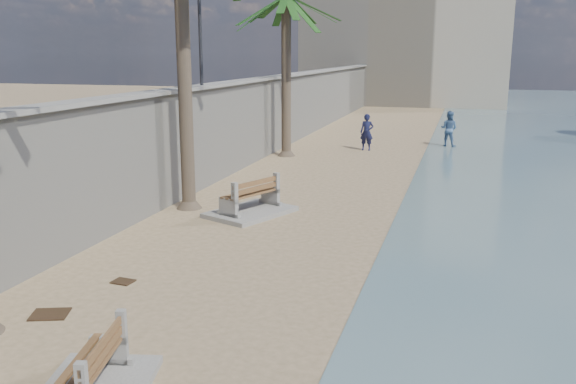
{
  "coord_description": "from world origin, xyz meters",
  "views": [
    {
      "loc": [
        3.84,
        -7.79,
        4.77
      ],
      "look_at": [
        -0.5,
        7.0,
        1.2
      ],
      "focal_mm": 38.0,
      "sensor_mm": 36.0,
      "label": 1
    }
  ],
  "objects_px": {
    "bench_far": "(250,199)",
    "person_a": "(367,130)",
    "palm_back": "(286,0)",
    "person_b": "(449,127)",
    "bench_near": "(90,373)"
  },
  "relations": [
    {
      "from": "person_b",
      "to": "bench_near",
      "type": "bearing_deg",
      "value": 98.34
    },
    {
      "from": "palm_back",
      "to": "person_a",
      "type": "bearing_deg",
      "value": 38.91
    },
    {
      "from": "bench_far",
      "to": "person_a",
      "type": "distance_m",
      "value": 13.1
    },
    {
      "from": "bench_near",
      "to": "person_b",
      "type": "xyz_separation_m",
      "value": [
        3.97,
        25.5,
        0.6
      ]
    },
    {
      "from": "bench_near",
      "to": "person_b",
      "type": "bearing_deg",
      "value": 81.14
    },
    {
      "from": "person_b",
      "to": "bench_far",
      "type": "bearing_deg",
      "value": 88.62
    },
    {
      "from": "person_b",
      "to": "person_a",
      "type": "bearing_deg",
      "value": 50.19
    },
    {
      "from": "bench_far",
      "to": "person_b",
      "type": "relative_size",
      "value": 1.5
    },
    {
      "from": "bench_near",
      "to": "bench_far",
      "type": "relative_size",
      "value": 0.82
    },
    {
      "from": "palm_back",
      "to": "person_b",
      "type": "height_order",
      "value": "palm_back"
    },
    {
      "from": "person_a",
      "to": "person_b",
      "type": "height_order",
      "value": "person_a"
    },
    {
      "from": "person_a",
      "to": "person_b",
      "type": "relative_size",
      "value": 1.03
    },
    {
      "from": "palm_back",
      "to": "person_a",
      "type": "distance_m",
      "value": 7.33
    },
    {
      "from": "palm_back",
      "to": "person_a",
      "type": "relative_size",
      "value": 3.89
    },
    {
      "from": "bench_near",
      "to": "palm_back",
      "type": "height_order",
      "value": "palm_back"
    }
  ]
}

